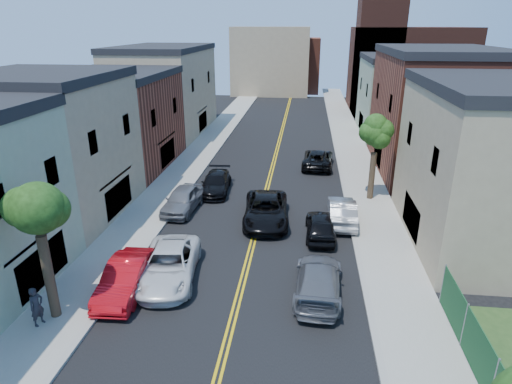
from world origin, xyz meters
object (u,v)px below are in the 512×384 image
(dark_car_right_far, at_px, (318,158))
(black_suv_lane, at_px, (266,210))
(grey_car_left, at_px, (183,200))
(grey_car_right, at_px, (318,280))
(white_pickup, at_px, (169,265))
(red_sedan, at_px, (126,278))
(silver_car_right, at_px, (342,211))
(pedestrian_left, at_px, (37,307))
(black_car_left, at_px, (216,183))
(black_car_right, at_px, (321,225))

(dark_car_right_far, distance_m, black_suv_lane, 13.09)
(grey_car_left, distance_m, dark_car_right_far, 14.92)
(grey_car_right, xyz_separation_m, dark_car_right_far, (0.33, 20.62, -0.00))
(white_pickup, bearing_deg, red_sedan, -146.90)
(red_sedan, xyz_separation_m, white_pickup, (1.70, 1.42, -0.00))
(white_pickup, relative_size, dark_car_right_far, 1.05)
(grey_car_right, distance_m, dark_car_right_far, 20.62)
(dark_car_right_far, xyz_separation_m, black_suv_lane, (-3.63, -12.57, 0.07))
(silver_car_right, relative_size, dark_car_right_far, 0.87)
(grey_car_left, bearing_deg, red_sedan, -86.19)
(grey_car_right, bearing_deg, black_suv_lane, -64.78)
(black_suv_lane, bearing_deg, pedestrian_left, -130.36)
(red_sedan, relative_size, dark_car_right_far, 0.88)
(grey_car_left, height_order, dark_car_right_far, grey_car_left)
(red_sedan, distance_m, silver_car_right, 14.48)
(grey_car_left, bearing_deg, dark_car_right_far, 53.59)
(black_car_left, relative_size, black_car_right, 1.14)
(black_car_right, height_order, black_suv_lane, black_suv_lane)
(red_sedan, bearing_deg, black_suv_lane, 53.65)
(red_sedan, xyz_separation_m, silver_car_right, (11.00, 9.41, -0.01))
(black_suv_lane, bearing_deg, white_pickup, -123.80)
(black_car_left, bearing_deg, dark_car_right_far, 39.57)
(silver_car_right, bearing_deg, black_suv_lane, 5.49)
(black_car_left, xyz_separation_m, grey_car_right, (7.73, -13.11, 0.05))
(black_car_right, bearing_deg, grey_car_right, 86.76)
(grey_car_right, xyz_separation_m, silver_car_right, (1.70, 8.51, 0.02))
(grey_car_right, height_order, dark_car_right_far, grey_car_right)
(silver_car_right, distance_m, black_suv_lane, 5.02)
(white_pickup, bearing_deg, dark_car_right_far, 61.63)
(dark_car_right_far, relative_size, black_suv_lane, 0.92)
(grey_car_right, height_order, pedestrian_left, pedestrian_left)
(red_sedan, height_order, white_pickup, red_sedan)
(white_pickup, bearing_deg, silver_car_right, 33.83)
(red_sedan, xyz_separation_m, black_suv_lane, (6.00, 8.95, 0.03))
(grey_car_right, distance_m, silver_car_right, 8.67)
(grey_car_left, xyz_separation_m, black_car_left, (1.57, 3.88, -0.10))
(white_pickup, bearing_deg, black_car_right, 29.37)
(black_car_left, bearing_deg, grey_car_left, -115.48)
(black_car_left, distance_m, silver_car_right, 10.49)
(black_car_right, bearing_deg, red_sedan, 36.02)
(white_pickup, relative_size, silver_car_right, 1.20)
(grey_car_left, bearing_deg, white_pickup, -75.15)
(grey_car_left, relative_size, silver_car_right, 1.01)
(dark_car_right_far, height_order, black_suv_lane, black_suv_lane)
(black_suv_lane, bearing_deg, dark_car_right_far, 69.83)
(dark_car_right_far, relative_size, pedestrian_left, 3.15)
(grey_car_right, bearing_deg, silver_car_right, -98.39)
(silver_car_right, height_order, dark_car_right_far, silver_car_right)
(black_car_left, relative_size, grey_car_right, 0.94)
(black_suv_lane, bearing_deg, grey_car_left, 164.78)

